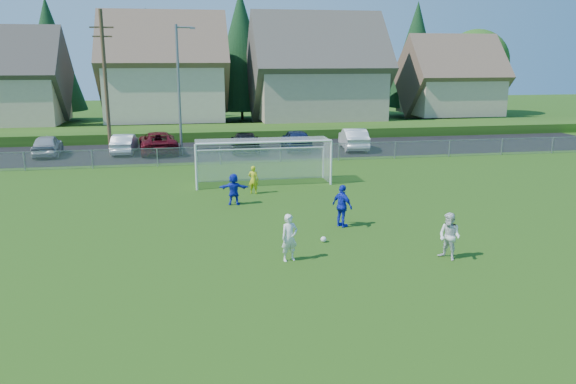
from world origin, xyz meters
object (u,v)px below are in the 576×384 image
Objects in this scene: goalkeeper at (253,180)px; car_f at (354,139)px; car_a at (47,145)px; car_c at (158,142)px; player_blue_a at (342,206)px; soccer_ball at (324,239)px; player_white_a at (289,238)px; soccer_goal at (262,154)px; car_e at (296,140)px; player_blue_b at (234,189)px; player_white_b at (449,236)px; car_b at (125,144)px; car_d at (245,142)px.

goalkeeper is 0.30× the size of car_f.
car_c is (7.69, -0.13, 0.03)m from car_a.
soccer_ball is at bearing 114.34° from player_blue_a.
car_f is at bearing 50.91° from player_white_a.
car_f is at bearing 51.15° from soccer_goal.
soccer_goal reaches higher than car_f.
player_white_a is at bearing 114.02° from goalkeeper.
player_blue_a is 19.46m from car_e.
goalkeeper is (-1.71, 8.19, 0.62)m from soccer_ball.
car_f is (9.05, 22.65, -0.03)m from player_white_a.
soccer_goal reaches higher than car_c.
player_blue_b is (-2.89, 6.16, 0.65)m from soccer_ball.
car_e is (-0.81, 23.74, -0.04)m from player_white_b.
car_a is 1.02× the size of car_b.
player_blue_b is 0.20× the size of soccer_goal.
goalkeeper reaches higher than car_b.
car_f is (10.31, 14.78, 0.04)m from player_blue_b.
car_a is 22.25m from car_f.
car_b is (-7.77, 13.95, -0.02)m from goalkeeper.
car_f is at bearing -49.44° from player_blue_a.
soccer_ball is at bearing 77.81° from car_f.
car_e is (12.52, -0.97, 0.09)m from car_b.
soccer_goal reaches higher than car_b.
goalkeeper is 0.29× the size of car_d.
soccer_goal reaches higher than car_d.
car_c is 1.11× the size of car_d.
player_blue_b reaches higher than car_d.
car_f is at bearing -114.97° from player_blue_b.
car_d is at bearing 92.21° from soccer_ball.
car_d is at bearing 70.65° from player_white_a.
player_white_a is 24.39m from car_f.
soccer_goal is (8.57, -11.56, 0.92)m from car_b.
car_f is at bearing -176.98° from car_d.
soccer_ball is at bearing 125.35° from goalkeeper.
player_blue_a is 0.37× the size of car_f.
car_c is at bearing 118.57° from soccer_goal.
car_c is 12.97m from soccer_goal.
player_blue_a is at bearing 85.18° from car_e.
car_a is at bearing 0.68° from car_d.
soccer_ball is 22.23m from car_f.
player_blue_a is 25.85m from car_a.
car_c is at bearing -3.87° from car_e.
car_d is (-0.81, 21.15, 0.62)m from soccer_ball.
car_a is at bearing 140.38° from soccer_goal.
car_e reaches higher than player_blue_b.
goalkeeper is 15.68m from car_f.
car_a is at bearing -23.16° from goalkeeper.
car_e is 0.63× the size of soccer_goal.
player_blue_a is at bearing 179.92° from player_white_b.
player_blue_b is at bearing -114.03° from soccer_goal.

